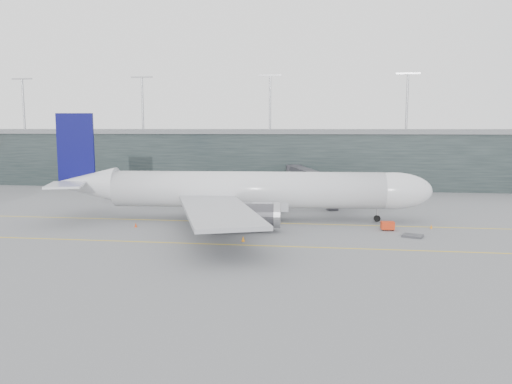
# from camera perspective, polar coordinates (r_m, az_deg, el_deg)

# --- Properties ---
(ground) EXTENTS (320.00, 320.00, 0.00)m
(ground) POSITION_cam_1_polar(r_m,az_deg,el_deg) (87.98, -5.04, -2.88)
(ground) COLOR #5C5D62
(ground) RESTS_ON ground
(taxiline_a) EXTENTS (160.00, 0.25, 0.02)m
(taxiline_a) POSITION_cam_1_polar(r_m,az_deg,el_deg) (84.15, -5.64, -3.35)
(taxiline_a) COLOR yellow
(taxiline_a) RESTS_ON ground
(taxiline_b) EXTENTS (160.00, 0.25, 0.02)m
(taxiline_b) POSITION_cam_1_polar(r_m,az_deg,el_deg) (69.02, -8.73, -5.78)
(taxiline_b) COLOR yellow
(taxiline_b) RESTS_ON ground
(taxiline_lead_main) EXTENTS (0.25, 60.00, 0.02)m
(taxiline_lead_main) POSITION_cam_1_polar(r_m,az_deg,el_deg) (106.53, -0.04, -1.05)
(taxiline_lead_main) COLOR yellow
(taxiline_lead_main) RESTS_ON ground
(terminal) EXTENTS (240.00, 36.00, 29.00)m
(terminal) POSITION_cam_1_polar(r_m,az_deg,el_deg) (143.93, 0.04, 4.18)
(terminal) COLOR black
(terminal) RESTS_ON ground
(main_aircraft) EXTENTS (64.40, 60.40, 18.05)m
(main_aircraft) POSITION_cam_1_polar(r_m,az_deg,el_deg) (84.27, -1.26, 0.18)
(main_aircraft) COLOR silver
(main_aircraft) RESTS_ON ground
(jet_bridge) EXTENTS (15.62, 43.17, 6.47)m
(jet_bridge) POSITION_cam_1_polar(r_m,az_deg,el_deg) (108.64, 7.41, 1.62)
(jet_bridge) COLOR #303035
(jet_bridge) RESTS_ON ground
(gse_cart) EXTENTS (2.05, 1.37, 1.36)m
(gse_cart) POSITION_cam_1_polar(r_m,az_deg,el_deg) (78.98, 14.81, -3.72)
(gse_cart) COLOR red
(gse_cart) RESTS_ON ground
(baggage_dolly) EXTENTS (3.41, 3.10, 0.28)m
(baggage_dolly) POSITION_cam_1_polar(r_m,az_deg,el_deg) (75.44, 17.47, -4.79)
(baggage_dolly) COLOR #38383D
(baggage_dolly) RESTS_ON ground
(uld_a) EXTENTS (2.28, 1.98, 1.80)m
(uld_a) POSITION_cam_1_polar(r_m,az_deg,el_deg) (99.15, -5.68, -1.17)
(uld_a) COLOR #3C3B41
(uld_a) RESTS_ON ground
(uld_b) EXTENTS (1.95, 1.58, 1.75)m
(uld_b) POSITION_cam_1_polar(r_m,az_deg,el_deg) (100.17, -4.08, -1.08)
(uld_b) COLOR #3C3B41
(uld_b) RESTS_ON ground
(uld_c) EXTENTS (2.09, 1.82, 1.66)m
(uld_c) POSITION_cam_1_polar(r_m,az_deg,el_deg) (98.73, -3.00, -1.23)
(uld_c) COLOR #3C3B41
(uld_c) RESTS_ON ground
(cone_nose) EXTENTS (0.40, 0.40, 0.64)m
(cone_nose) POSITION_cam_1_polar(r_m,az_deg,el_deg) (82.45, 19.40, -3.74)
(cone_nose) COLOR orange
(cone_nose) RESTS_ON ground
(cone_wing_stbd) EXTENTS (0.48, 0.48, 0.76)m
(cone_wing_stbd) POSITION_cam_1_polar(r_m,az_deg,el_deg) (69.09, -1.48, -5.37)
(cone_wing_stbd) COLOR #CB6E0B
(cone_wing_stbd) RESTS_ON ground
(cone_wing_port) EXTENTS (0.40, 0.40, 0.63)m
(cone_wing_port) POSITION_cam_1_polar(r_m,az_deg,el_deg) (98.02, 0.37, -1.61)
(cone_wing_port) COLOR #EE3A0D
(cone_wing_port) RESTS_ON ground
(cone_tail) EXTENTS (0.45, 0.45, 0.72)m
(cone_tail) POSITION_cam_1_polar(r_m,az_deg,el_deg) (81.08, -13.58, -3.68)
(cone_tail) COLOR #DC3D0C
(cone_tail) RESTS_ON ground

